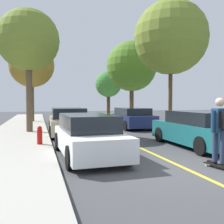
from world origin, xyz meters
name	(u,v)px	position (x,y,z in m)	size (l,w,h in m)	color
ground	(187,169)	(0.00, 0.00, 0.00)	(80.00, 80.00, 0.00)	#424244
center_line	(133,145)	(0.00, 4.00, 0.00)	(0.12, 39.20, 0.01)	gold
parked_car_left_nearest	(88,136)	(-2.20, 2.28, 0.67)	(1.92, 4.31, 1.35)	white
parked_car_left_near	(68,122)	(-2.20, 7.98, 0.70)	(2.11, 4.74, 1.42)	#BCAD89
parked_car_right_nearest	(197,129)	(2.20, 2.82, 0.69)	(1.82, 4.43, 1.39)	#196066
parked_car_right_near	(132,118)	(2.20, 10.05, 0.68)	(1.99, 4.05, 1.34)	navy
street_tree_left_nearest	(28,40)	(-4.20, 8.78, 5.03)	(3.30, 3.30, 6.57)	brown
street_tree_left_near	(32,65)	(-4.20, 16.32, 4.70)	(3.62, 3.62, 6.39)	brown
street_tree_right_nearest	(171,38)	(4.20, 8.67, 5.71)	(4.55, 4.55, 7.85)	#4C3823
street_tree_right_near	(132,66)	(4.20, 15.67, 4.83)	(4.39, 4.39, 6.90)	#4C3823
street_tree_right_far	(108,84)	(4.20, 23.56, 3.74)	(3.06, 3.06, 5.16)	#3D2D1E
fire_hydrant	(40,135)	(-3.70, 4.30, 0.49)	(0.20, 0.20, 0.70)	#B2140F
skateboard	(219,165)	(0.85, -0.18, 0.09)	(0.40, 0.87, 0.10)	black
skateboarder	(220,127)	(0.86, -0.22, 1.12)	(0.59, 0.70, 1.78)	black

